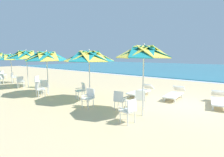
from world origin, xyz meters
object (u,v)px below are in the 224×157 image
at_px(plastic_chair_8, 38,81).
at_px(plastic_chair_5, 45,86).
at_px(plastic_chair_3, 89,97).
at_px(beach_umbrella_1, 89,57).
at_px(beach_umbrella_2, 47,57).
at_px(plastic_chair_6, 39,88).
at_px(beach_umbrella_3, 26,55).
at_px(sun_lounger_1, 175,94).
at_px(beach_umbrella_0, 144,53).
at_px(plastic_chair_0, 140,98).
at_px(beach_umbrella_4, 11,57).
at_px(plastic_chair_9, 14,77).
at_px(plastic_chair_4, 81,90).
at_px(plastic_chair_2, 120,99).
at_px(plastic_chair_1, 129,109).
at_px(plastic_chair_12, 3,74).
at_px(sun_lounger_0, 219,100).
at_px(plastic_chair_7, 21,81).
at_px(sun_lounger_2, 141,91).
at_px(plastic_chair_10, 0,78).

bearing_deg(plastic_chair_8, plastic_chair_5, -18.35).
bearing_deg(plastic_chair_3, beach_umbrella_1, 133.84).
xyz_separation_m(beach_umbrella_2, plastic_chair_6, (0.09, -0.60, -1.76)).
bearing_deg(beach_umbrella_3, sun_lounger_1, 20.54).
height_order(beach_umbrella_0, plastic_chair_5, beach_umbrella_0).
bearing_deg(sun_lounger_1, plastic_chair_0, -101.45).
height_order(beach_umbrella_0, plastic_chair_6, beach_umbrella_0).
relative_size(beach_umbrella_4, plastic_chair_9, 2.95).
xyz_separation_m(beach_umbrella_3, plastic_chair_8, (0.61, 0.45, -1.87)).
bearing_deg(plastic_chair_5, plastic_chair_4, 13.63).
distance_m(beach_umbrella_0, plastic_chair_2, 2.17).
relative_size(beach_umbrella_1, plastic_chair_3, 3.04).
bearing_deg(plastic_chair_3, beach_umbrella_2, 177.60).
bearing_deg(plastic_chair_2, plastic_chair_3, -159.12).
xyz_separation_m(plastic_chair_1, plastic_chair_5, (-6.50, 0.52, 0.00)).
bearing_deg(plastic_chair_5, plastic_chair_2, 3.58).
height_order(plastic_chair_12, sun_lounger_0, plastic_chair_12).
relative_size(beach_umbrella_2, plastic_chair_5, 3.04).
distance_m(plastic_chair_2, plastic_chair_12, 14.76).
height_order(plastic_chair_7, plastic_chair_8, same).
xyz_separation_m(plastic_chair_9, sun_lounger_1, (12.90, 3.24, -0.22)).
height_order(plastic_chair_1, sun_lounger_2, plastic_chair_1).
relative_size(beach_umbrella_4, sun_lounger_0, 1.15).
bearing_deg(beach_umbrella_1, plastic_chair_8, 177.80).
height_order(beach_umbrella_0, sun_lounger_2, beach_umbrella_0).
height_order(plastic_chair_5, plastic_chair_7, same).
relative_size(plastic_chair_9, sun_lounger_0, 0.39).
xyz_separation_m(plastic_chair_9, sun_lounger_0, (14.94, 3.25, -0.22)).
xyz_separation_m(plastic_chair_5, beach_umbrella_3, (-2.89, 0.30, 1.87)).
bearing_deg(plastic_chair_8, plastic_chair_4, -1.27).
height_order(plastic_chair_1, plastic_chair_5, same).
distance_m(plastic_chair_8, sun_lounger_0, 11.31).
xyz_separation_m(plastic_chair_1, plastic_chair_4, (-3.83, 1.16, 0.00)).
bearing_deg(beach_umbrella_3, beach_umbrella_1, 2.13).
distance_m(beach_umbrella_3, plastic_chair_7, 1.93).
xyz_separation_m(beach_umbrella_0, plastic_chair_9, (-12.83, 0.17, -1.91)).
bearing_deg(sun_lounger_2, beach_umbrella_4, -163.57).
relative_size(plastic_chair_6, sun_lounger_1, 0.40).
bearing_deg(sun_lounger_2, beach_umbrella_2, -142.57).
bearing_deg(plastic_chair_10, beach_umbrella_2, 4.64).
xyz_separation_m(plastic_chair_8, beach_umbrella_4, (-3.37, -0.53, 1.69)).
relative_size(plastic_chair_3, sun_lounger_1, 0.40).
xyz_separation_m(beach_umbrella_3, sun_lounger_1, (9.45, 3.54, -2.09)).
distance_m(beach_umbrella_0, plastic_chair_0, 2.07).
relative_size(plastic_chair_0, beach_umbrella_1, 0.33).
bearing_deg(plastic_chair_8, sun_lounger_2, 19.83).
bearing_deg(sun_lounger_0, plastic_chair_8, -164.14).
relative_size(plastic_chair_2, sun_lounger_2, 0.40).
height_order(beach_umbrella_1, beach_umbrella_3, beach_umbrella_3).
relative_size(plastic_chair_3, sun_lounger_0, 0.39).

